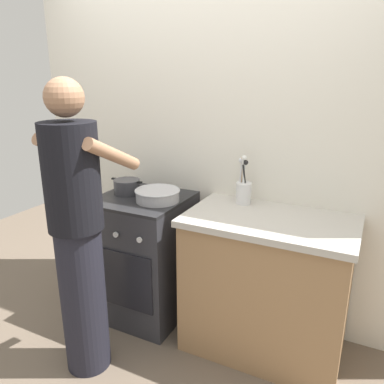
% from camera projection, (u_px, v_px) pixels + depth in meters
% --- Properties ---
extents(ground, '(6.00, 6.00, 0.00)m').
position_uv_depth(ground, '(178.00, 334.00, 2.59)').
color(ground, '#6B5B4C').
extents(back_wall, '(3.20, 0.10, 2.50)m').
position_uv_depth(back_wall, '(237.00, 145.00, 2.56)').
color(back_wall, silver).
rests_on(back_wall, ground).
extents(countertop, '(1.00, 0.60, 0.90)m').
position_uv_depth(countertop, '(266.00, 285.00, 2.35)').
color(countertop, '#99724C').
rests_on(countertop, ground).
extents(stove_range, '(0.60, 0.62, 0.90)m').
position_uv_depth(stove_range, '(144.00, 256.00, 2.73)').
color(stove_range, '#2D2D33').
rests_on(stove_range, ground).
extents(pot, '(0.25, 0.19, 0.10)m').
position_uv_depth(pot, '(127.00, 187.00, 2.66)').
color(pot, '#38383D').
rests_on(pot, stove_range).
extents(mixing_bowl, '(0.30, 0.30, 0.08)m').
position_uv_depth(mixing_bowl, '(158.00, 195.00, 2.51)').
color(mixing_bowl, '#B7B7BC').
rests_on(mixing_bowl, stove_range).
extents(utensil_crock, '(0.10, 0.10, 0.32)m').
position_uv_depth(utensil_crock, '(244.00, 189.00, 2.45)').
color(utensil_crock, silver).
rests_on(utensil_crock, countertop).
extents(person, '(0.41, 0.50, 1.70)m').
position_uv_depth(person, '(78.00, 234.00, 2.09)').
color(person, black).
rests_on(person, ground).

